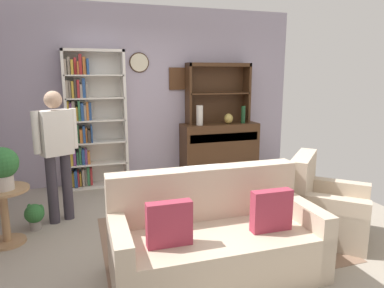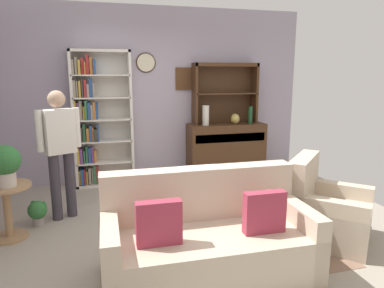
% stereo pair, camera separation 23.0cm
% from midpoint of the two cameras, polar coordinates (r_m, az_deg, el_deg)
% --- Properties ---
extents(ground_plane, '(5.40, 4.60, 0.02)m').
position_cam_midpoint_polar(ground_plane, '(4.14, 0.99, -13.77)').
color(ground_plane, '#9E9384').
extents(wall_back, '(5.00, 0.09, 2.80)m').
position_cam_midpoint_polar(wall_back, '(5.83, -4.74, 7.98)').
color(wall_back, '#A399AD').
rests_on(wall_back, ground_plane).
extents(area_rug, '(2.37, 1.84, 0.01)m').
position_cam_midpoint_polar(area_rug, '(3.93, 5.14, -15.01)').
color(area_rug, '#846651').
rests_on(area_rug, ground_plane).
extents(bookshelf, '(0.90, 0.30, 2.10)m').
position_cam_midpoint_polar(bookshelf, '(5.59, -14.04, 3.75)').
color(bookshelf, silver).
rests_on(bookshelf, ground_plane).
extents(sideboard, '(1.30, 0.45, 0.92)m').
position_cam_midpoint_polar(sideboard, '(6.00, 6.63, -0.58)').
color(sideboard, '#422816').
rests_on(sideboard, ground_plane).
extents(sideboard_hutch, '(1.10, 0.26, 1.00)m').
position_cam_midpoint_polar(sideboard_hutch, '(5.98, 6.48, 9.53)').
color(sideboard_hutch, '#422816').
rests_on(sideboard_hutch, sideboard).
extents(vase_tall, '(0.11, 0.11, 0.32)m').
position_cam_midpoint_polar(vase_tall, '(5.71, 3.40, 4.67)').
color(vase_tall, beige).
rests_on(vase_tall, sideboard).
extents(vase_round, '(0.15, 0.15, 0.17)m').
position_cam_midpoint_polar(vase_round, '(5.91, 8.16, 4.07)').
color(vase_round, tan).
rests_on(vase_round, sideboard).
extents(bottle_wine, '(0.07, 0.07, 0.29)m').
position_cam_midpoint_polar(bottle_wine, '(5.99, 10.56, 4.68)').
color(bottle_wine, '#194223').
rests_on(bottle_wine, sideboard).
extents(couch_floral, '(1.81, 0.87, 0.90)m').
position_cam_midpoint_polar(couch_floral, '(3.20, 4.64, -15.40)').
color(couch_floral, beige).
rests_on(couch_floral, ground_plane).
extents(armchair_floral, '(1.08, 1.08, 0.88)m').
position_cam_midpoint_polar(armchair_floral, '(4.10, 22.45, -10.36)').
color(armchair_floral, beige).
rests_on(armchair_floral, ground_plane).
extents(plant_stand, '(0.52, 0.52, 0.60)m').
position_cam_midpoint_polar(plant_stand, '(4.20, -26.52, -8.99)').
color(plant_stand, '#A87F56').
rests_on(plant_stand, ground_plane).
extents(potted_plant_large, '(0.32, 0.32, 0.44)m').
position_cam_midpoint_polar(potted_plant_large, '(4.02, -26.85, -2.74)').
color(potted_plant_large, beige).
rests_on(potted_plant_large, plant_stand).
extents(potted_plant_small, '(0.22, 0.22, 0.30)m').
position_cam_midpoint_polar(potted_plant_small, '(4.48, -22.49, -10.10)').
color(potted_plant_small, gray).
rests_on(potted_plant_small, ground_plane).
extents(person_reading, '(0.50, 0.33, 1.56)m').
position_cam_midpoint_polar(person_reading, '(4.40, -19.32, -0.28)').
color(person_reading, '#38333D').
rests_on(person_reading, ground_plane).
extents(coffee_table, '(0.80, 0.50, 0.42)m').
position_cam_midpoint_polar(coffee_table, '(3.79, -0.51, -10.24)').
color(coffee_table, '#422816').
rests_on(coffee_table, ground_plane).
extents(book_stack, '(0.20, 0.14, 0.05)m').
position_cam_midpoint_polar(book_stack, '(3.76, 0.87, -8.90)').
color(book_stack, '#723F7F').
rests_on(book_stack, coffee_table).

